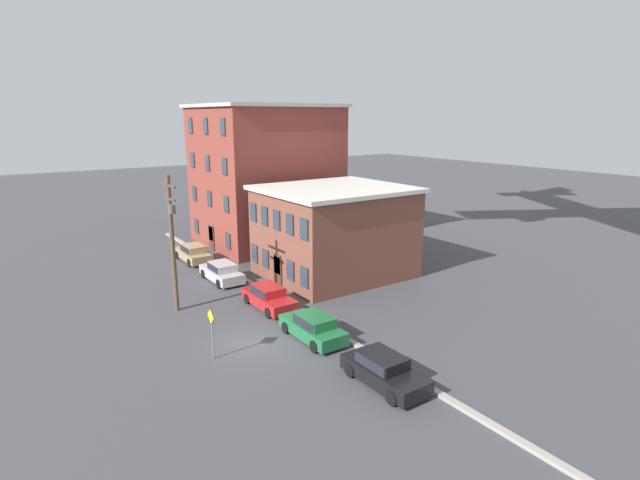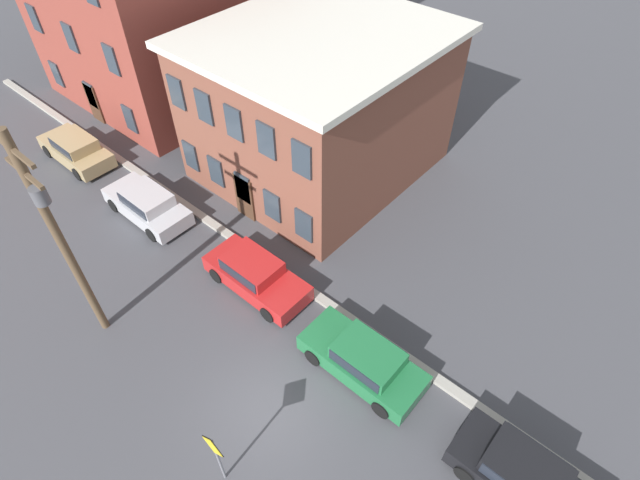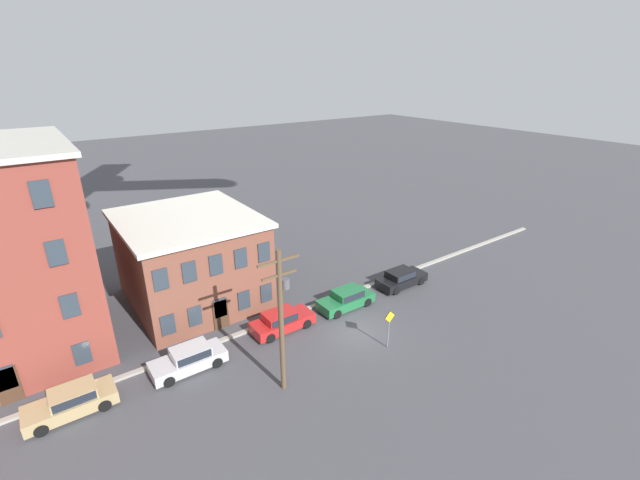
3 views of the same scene
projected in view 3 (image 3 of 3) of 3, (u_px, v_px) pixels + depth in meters
name	position (u px, v px, depth m)	size (l,w,h in m)	color
ground_plane	(359.00, 332.00, 29.39)	(200.00, 200.00, 0.00)	#424247
kerb_strip	(321.00, 304.00, 32.75)	(56.00, 0.36, 0.16)	#9E998E
apartment_midblock	(191.00, 259.00, 32.37)	(9.42, 10.51, 6.82)	brown
car_tan	(71.00, 401.00, 22.38)	(4.40, 1.92, 1.43)	tan
car_silver	(189.00, 358.00, 25.64)	(4.40, 1.92, 1.43)	#B7B7BC
car_red	(282.00, 320.00, 29.43)	(4.40, 1.92, 1.43)	#B21E1E
car_green	(346.00, 298.00, 32.21)	(4.40, 1.92, 1.43)	#1E6638
car_black	(401.00, 278.00, 35.31)	(4.40, 1.92, 1.43)	black
caution_sign	(389.00, 323.00, 27.15)	(0.88, 0.08, 2.75)	slate
utility_pole	(282.00, 315.00, 22.56)	(2.40, 0.44, 8.58)	brown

